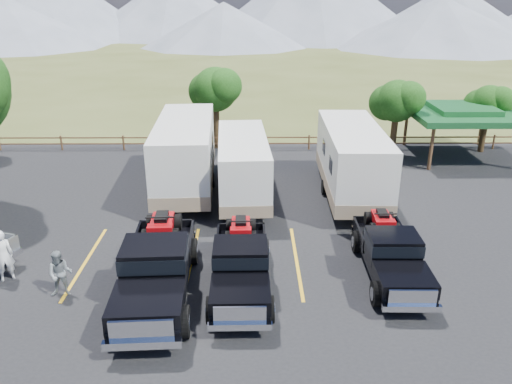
{
  "coord_description": "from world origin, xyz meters",
  "views": [
    {
      "loc": [
        0.33,
        -12.62,
        9.51
      ],
      "look_at": [
        0.48,
        7.15,
        1.6
      ],
      "focal_mm": 35.0,
      "sensor_mm": 36.0,
      "label": 1
    }
  ],
  "objects_px": {
    "rig_right": "(390,251)",
    "trailer_left": "(186,155)",
    "rig_left": "(157,265)",
    "pavilion": "(462,113)",
    "trailer_right": "(352,162)",
    "trailer_center": "(243,167)",
    "person_a": "(3,256)",
    "person_b": "(60,274)",
    "rig_center": "(241,262)"
  },
  "relations": [
    {
      "from": "rig_right",
      "to": "trailer_left",
      "type": "xyz_separation_m",
      "value": [
        -8.27,
        8.33,
        0.98
      ]
    },
    {
      "from": "rig_left",
      "to": "trailer_left",
      "type": "relative_size",
      "value": 0.66
    },
    {
      "from": "trailer_left",
      "to": "pavilion",
      "type": "bearing_deg",
      "value": 16.48
    },
    {
      "from": "rig_left",
      "to": "trailer_right",
      "type": "height_order",
      "value": "trailer_right"
    },
    {
      "from": "pavilion",
      "to": "rig_right",
      "type": "bearing_deg",
      "value": -119.05
    },
    {
      "from": "trailer_center",
      "to": "person_a",
      "type": "distance_m",
      "value": 11.18
    },
    {
      "from": "trailer_center",
      "to": "trailer_right",
      "type": "xyz_separation_m",
      "value": [
        5.3,
        0.16,
        0.21
      ]
    },
    {
      "from": "trailer_left",
      "to": "person_b",
      "type": "distance_m",
      "value": 10.13
    },
    {
      "from": "trailer_center",
      "to": "trailer_right",
      "type": "relative_size",
      "value": 0.89
    },
    {
      "from": "rig_center",
      "to": "person_b",
      "type": "xyz_separation_m",
      "value": [
        -5.97,
        -0.5,
        -0.13
      ]
    },
    {
      "from": "rig_left",
      "to": "person_a",
      "type": "relative_size",
      "value": 3.55
    },
    {
      "from": "pavilion",
      "to": "trailer_left",
      "type": "distance_m",
      "value": 17.02
    },
    {
      "from": "trailer_left",
      "to": "person_a",
      "type": "bearing_deg",
      "value": -124.71
    },
    {
      "from": "person_a",
      "to": "rig_center",
      "type": "bearing_deg",
      "value": 143.73
    },
    {
      "from": "pavilion",
      "to": "rig_center",
      "type": "distance_m",
      "value": 19.8
    },
    {
      "from": "rig_left",
      "to": "rig_center",
      "type": "relative_size",
      "value": 1.16
    },
    {
      "from": "pavilion",
      "to": "trailer_right",
      "type": "height_order",
      "value": "trailer_right"
    },
    {
      "from": "trailer_center",
      "to": "trailer_right",
      "type": "bearing_deg",
      "value": -1.38
    },
    {
      "from": "rig_left",
      "to": "trailer_right",
      "type": "bearing_deg",
      "value": 44.17
    },
    {
      "from": "rig_center",
      "to": "person_a",
      "type": "height_order",
      "value": "rig_center"
    },
    {
      "from": "rig_right",
      "to": "trailer_right",
      "type": "distance_m",
      "value": 7.44
    },
    {
      "from": "rig_left",
      "to": "rig_right",
      "type": "bearing_deg",
      "value": 5.7
    },
    {
      "from": "trailer_left",
      "to": "trailer_center",
      "type": "relative_size",
      "value": 1.17
    },
    {
      "from": "rig_center",
      "to": "trailer_center",
      "type": "distance_m",
      "value": 8.03
    },
    {
      "from": "pavilion",
      "to": "person_b",
      "type": "relative_size",
      "value": 3.78
    },
    {
      "from": "pavilion",
      "to": "rig_right",
      "type": "distance_m",
      "value": 16.09
    },
    {
      "from": "rig_left",
      "to": "rig_right",
      "type": "xyz_separation_m",
      "value": [
        8.08,
        1.22,
        -0.17
      ]
    },
    {
      "from": "rig_center",
      "to": "trailer_right",
      "type": "bearing_deg",
      "value": 56.49
    },
    {
      "from": "rig_right",
      "to": "trailer_center",
      "type": "distance_m",
      "value": 9.03
    },
    {
      "from": "trailer_center",
      "to": "trailer_right",
      "type": "height_order",
      "value": "trailer_right"
    },
    {
      "from": "rig_left",
      "to": "rig_right",
      "type": "relative_size",
      "value": 1.2
    },
    {
      "from": "trailer_center",
      "to": "rig_left",
      "type": "bearing_deg",
      "value": -110.88
    },
    {
      "from": "trailer_right",
      "to": "rig_center",
      "type": "bearing_deg",
      "value": -121.29
    },
    {
      "from": "rig_center",
      "to": "person_a",
      "type": "relative_size",
      "value": 3.06
    },
    {
      "from": "trailer_right",
      "to": "person_b",
      "type": "xyz_separation_m",
      "value": [
        -11.23,
        -8.66,
        -1.01
      ]
    },
    {
      "from": "pavilion",
      "to": "person_b",
      "type": "bearing_deg",
      "value": -141.33
    },
    {
      "from": "trailer_left",
      "to": "trailer_center",
      "type": "height_order",
      "value": "trailer_left"
    },
    {
      "from": "trailer_right",
      "to": "rig_left",
      "type": "bearing_deg",
      "value": -131.5
    },
    {
      "from": "rig_center",
      "to": "person_a",
      "type": "distance_m",
      "value": 8.32
    },
    {
      "from": "pavilion",
      "to": "rig_right",
      "type": "height_order",
      "value": "pavilion"
    },
    {
      "from": "rig_center",
      "to": "rig_right",
      "type": "bearing_deg",
      "value": 7.6
    },
    {
      "from": "rig_center",
      "to": "trailer_left",
      "type": "distance_m",
      "value": 9.63
    },
    {
      "from": "person_a",
      "to": "person_b",
      "type": "xyz_separation_m",
      "value": [
        2.33,
        -0.99,
        -0.15
      ]
    },
    {
      "from": "pavilion",
      "to": "person_a",
      "type": "distance_m",
      "value": 25.76
    },
    {
      "from": "trailer_right",
      "to": "person_b",
      "type": "height_order",
      "value": "trailer_right"
    },
    {
      "from": "rig_left",
      "to": "person_b",
      "type": "height_order",
      "value": "rig_left"
    },
    {
      "from": "rig_center",
      "to": "rig_left",
      "type": "bearing_deg",
      "value": -171.77
    },
    {
      "from": "trailer_center",
      "to": "person_b",
      "type": "height_order",
      "value": "trailer_center"
    },
    {
      "from": "person_a",
      "to": "person_b",
      "type": "bearing_deg",
      "value": 124.14
    },
    {
      "from": "trailer_left",
      "to": "person_b",
      "type": "relative_size",
      "value": 6.37
    }
  ]
}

